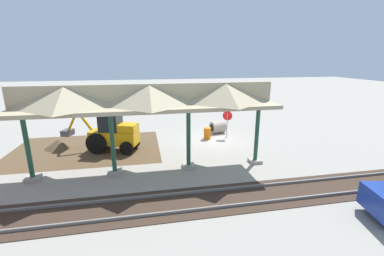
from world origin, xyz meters
name	(u,v)px	position (x,y,z in m)	size (l,w,h in m)	color
ground_plane	(212,140)	(0.00, 0.00, 0.00)	(120.00, 120.00, 0.00)	gray
dirt_work_zone	(87,149)	(9.25, 0.31, 0.00)	(10.01, 7.00, 0.01)	brown
platform_canopy	(150,98)	(4.86, 4.82, 4.17)	(13.64, 3.20, 4.90)	#9E998E
rail_tracks	(261,194)	(0.00, 8.53, 0.03)	(60.00, 2.58, 0.15)	slate
stop_sign	(227,119)	(-1.31, -0.45, 1.55)	(0.68, 0.39, 2.17)	gray
backhoe	(112,133)	(7.39, 0.94, 1.26)	(5.38, 2.81, 2.82)	orange
dirt_mound	(59,148)	(11.26, -0.38, 0.00)	(3.87, 3.87, 1.23)	brown
concrete_pipe	(218,127)	(-0.96, -1.82, 0.51)	(1.32, 1.23, 1.01)	#9E9384
traffic_barrel	(207,133)	(0.33, -0.38, 0.45)	(0.56, 0.56, 0.90)	orange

